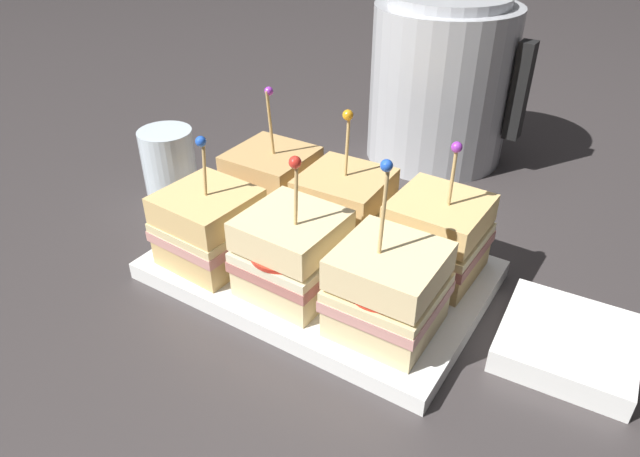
% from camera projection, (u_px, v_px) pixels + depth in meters
% --- Properties ---
extents(ground_plane, '(6.00, 6.00, 0.00)m').
position_uv_depth(ground_plane, '(320.00, 277.00, 0.60)').
color(ground_plane, '#383333').
extents(serving_platter, '(0.33, 0.22, 0.02)m').
position_uv_depth(serving_platter, '(320.00, 270.00, 0.59)').
color(serving_platter, white).
rests_on(serving_platter, ground_plane).
extents(sandwich_front_left, '(0.09, 0.09, 0.14)m').
position_uv_depth(sandwich_front_left, '(209.00, 227.00, 0.57)').
color(sandwich_front_left, tan).
rests_on(sandwich_front_left, serving_platter).
extents(sandwich_front_center, '(0.09, 0.09, 0.15)m').
position_uv_depth(sandwich_front_center, '(294.00, 254.00, 0.53)').
color(sandwich_front_center, beige).
rests_on(sandwich_front_center, serving_platter).
extents(sandwich_front_right, '(0.09, 0.09, 0.16)m').
position_uv_depth(sandwich_front_right, '(387.00, 290.00, 0.49)').
color(sandwich_front_right, beige).
rests_on(sandwich_front_right, serving_platter).
extents(sandwich_back_left, '(0.09, 0.09, 0.16)m').
position_uv_depth(sandwich_back_left, '(272.00, 185.00, 0.65)').
color(sandwich_back_left, tan).
rests_on(sandwich_back_left, serving_platter).
extents(sandwich_back_center, '(0.09, 0.09, 0.15)m').
position_uv_depth(sandwich_back_center, '(347.00, 210.00, 0.60)').
color(sandwich_back_center, tan).
rests_on(sandwich_back_center, serving_platter).
extents(sandwich_back_right, '(0.09, 0.09, 0.14)m').
position_uv_depth(sandwich_back_right, '(437.00, 237.00, 0.56)').
color(sandwich_back_right, tan).
rests_on(sandwich_back_right, serving_platter).
extents(kettle_steel, '(0.22, 0.19, 0.24)m').
position_uv_depth(kettle_steel, '(441.00, 81.00, 0.79)').
color(kettle_steel, '#B7BABF').
rests_on(kettle_steel, ground_plane).
extents(drinking_glass, '(0.07, 0.07, 0.09)m').
position_uv_depth(drinking_glass, '(169.00, 165.00, 0.71)').
color(drinking_glass, silver).
rests_on(drinking_glass, ground_plane).
extents(napkin_stack, '(0.12, 0.12, 0.02)m').
position_uv_depth(napkin_stack, '(567.00, 343.00, 0.50)').
color(napkin_stack, white).
rests_on(napkin_stack, ground_plane).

